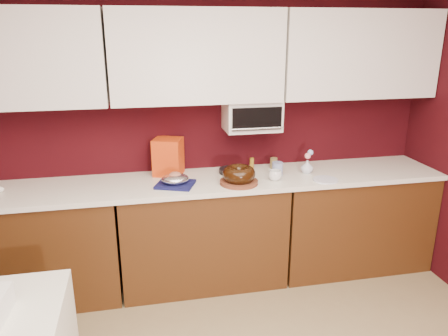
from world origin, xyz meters
TOP-DOWN VIEW (x-y plane):
  - wall_back at (0.00, 2.25)m, footprint 4.00×0.02m
  - base_cabinet_left at (-1.33, 1.94)m, footprint 1.31×0.58m
  - base_cabinet_center at (0.00, 1.94)m, footprint 1.31×0.58m
  - base_cabinet_right at (1.33, 1.94)m, footprint 1.31×0.58m
  - countertop at (0.00, 1.94)m, footprint 4.00×0.62m
  - upper_cabinet_left at (-1.33, 2.08)m, footprint 1.31×0.33m
  - upper_cabinet_center at (0.00, 2.08)m, footprint 1.31×0.33m
  - upper_cabinet_right at (1.33, 2.08)m, footprint 1.31×0.33m
  - toaster_oven at (0.45, 2.10)m, footprint 0.45×0.30m
  - toaster_oven_door at (0.45, 1.94)m, footprint 0.40×0.02m
  - toaster_oven_handle at (0.45, 1.93)m, footprint 0.42×0.02m
  - cake_base at (0.27, 1.79)m, footprint 0.39×0.39m
  - bundt_cake at (0.27, 1.79)m, footprint 0.26×0.26m
  - navy_towel at (-0.22, 1.85)m, footprint 0.34×0.32m
  - foil_ham_nest at (-0.22, 1.85)m, footprint 0.27×0.25m
  - roasted_ham at (-0.22, 1.85)m, footprint 0.12×0.11m
  - pandoro_box at (-0.24, 2.13)m, footprint 0.28×0.27m
  - dark_pan at (0.27, 2.07)m, footprint 0.25×0.25m
  - coffee_mug at (0.57, 1.81)m, footprint 0.12×0.12m
  - blue_jar at (0.63, 1.94)m, footprint 0.11×0.11m
  - flower_vase at (0.89, 1.94)m, footprint 0.11×0.11m
  - flower_pink at (0.89, 1.94)m, footprint 0.05×0.05m
  - flower_blue at (0.92, 1.96)m, footprint 0.05×0.05m
  - china_plate at (0.96, 1.73)m, footprint 0.26×0.26m
  - amber_bottle at (0.46, 2.10)m, footprint 0.05×0.05m
  - paper_cup at (0.66, 2.12)m, footprint 0.07×0.07m
  - egg_right at (-1.50, 1.97)m, footprint 0.06×0.05m

SIDE VIEW (x-z plane):
  - base_cabinet_left at x=-1.33m, z-range 0.00..0.86m
  - base_cabinet_center at x=0.00m, z-range 0.00..0.86m
  - base_cabinet_right at x=1.33m, z-range 0.00..0.86m
  - countertop at x=0.00m, z-range 0.86..0.90m
  - china_plate at x=0.96m, z-range 0.90..0.91m
  - navy_towel at x=-0.22m, z-range 0.90..0.92m
  - cake_base at x=0.27m, z-range 0.90..0.93m
  - dark_pan at x=0.27m, z-range 0.90..0.94m
  - egg_right at x=-1.50m, z-range 0.90..0.94m
  - paper_cup at x=0.66m, z-range 0.90..0.99m
  - coffee_mug at x=0.57m, z-range 0.90..1.00m
  - blue_jar at x=0.63m, z-range 0.90..1.01m
  - amber_bottle at x=0.46m, z-range 0.90..1.01m
  - foil_ham_nest at x=-0.22m, z-range 0.92..0.99m
  - flower_vase at x=0.89m, z-range 0.90..1.02m
  - roasted_ham at x=-0.22m, z-range 0.95..1.01m
  - bundt_cake at x=0.27m, z-range 0.93..1.03m
  - flower_pink at x=0.89m, z-range 1.02..1.07m
  - pandoro_box at x=-0.24m, z-range 0.90..1.20m
  - flower_blue at x=0.92m, z-range 1.05..1.09m
  - wall_back at x=0.00m, z-range 0.00..2.50m
  - toaster_oven_handle at x=0.45m, z-range 1.29..1.31m
  - toaster_oven at x=0.45m, z-range 1.25..1.50m
  - toaster_oven_door at x=0.45m, z-range 1.28..1.47m
  - upper_cabinet_left at x=-1.33m, z-range 1.50..2.20m
  - upper_cabinet_center at x=0.00m, z-range 1.50..2.20m
  - upper_cabinet_right at x=1.33m, z-range 1.50..2.20m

